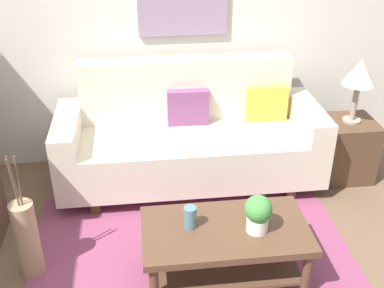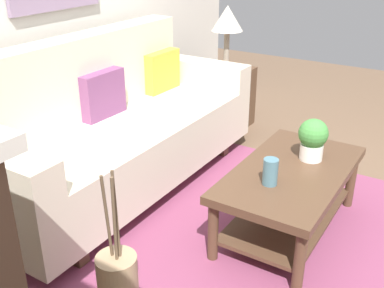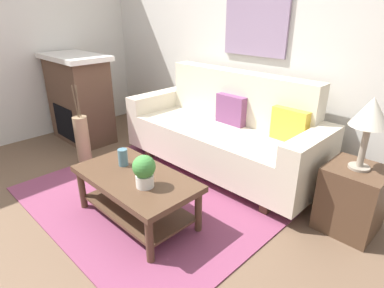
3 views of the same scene
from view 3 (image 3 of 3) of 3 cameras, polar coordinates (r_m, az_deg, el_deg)
name	(u,v)px [view 3 (image 3 of 3)]	position (r m, az deg, el deg)	size (l,w,h in m)	color
ground_plane	(98,223)	(2.96, -16.43, -13.41)	(8.85, 8.85, 0.00)	brown
wall_back	(250,43)	(3.82, 10.29, 17.32)	(4.85, 0.10, 2.70)	silver
wall_left	(23,38)	(4.91, -27.92, 16.37)	(0.10, 5.03, 2.70)	silver
area_rug	(144,200)	(3.16, -8.52, -9.83)	(2.35, 1.73, 0.01)	#843D5B
couch	(223,134)	(3.55, 5.59, 1.85)	(2.27, 0.84, 1.08)	beige
throw_pillow_plum	(231,110)	(3.56, 7.03, 6.10)	(0.36, 0.12, 0.32)	#7A4270
throw_pillow_mustard	(290,125)	(3.20, 17.05, 3.26)	(0.36, 0.12, 0.32)	gold
coffee_table	(136,188)	(2.77, -9.93, -7.65)	(1.10, 0.60, 0.43)	#513826
tabletop_vase	(123,157)	(2.87, -12.19, -2.33)	(0.08, 0.08, 0.15)	slate
potted_plant_tabletop	(144,170)	(2.48, -8.51, -4.63)	(0.18, 0.18, 0.26)	white
side_table	(352,199)	(2.95, 26.52, -8.71)	(0.44, 0.44, 0.56)	#513826
table_lamp	(371,115)	(2.67, 29.22, 4.51)	(0.28, 0.28, 0.57)	gray
fireplace	(79,98)	(4.62, -19.42, 7.70)	(1.02, 0.58, 1.16)	brown
floor_vase	(83,141)	(3.91, -18.88, 0.51)	(0.16, 0.16, 0.58)	tan
floor_vase_branch_a	(78,102)	(3.75, -19.67, 7.11)	(0.01, 0.01, 0.36)	brown
floor_vase_branch_b	(78,101)	(3.78, -19.64, 7.24)	(0.01, 0.01, 0.36)	brown
floor_vase_branch_c	(75,101)	(3.77, -20.11, 7.12)	(0.01, 0.01, 0.36)	brown
framed_painting	(255,24)	(3.69, 11.22, 20.23)	(0.78, 0.03, 0.66)	gray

